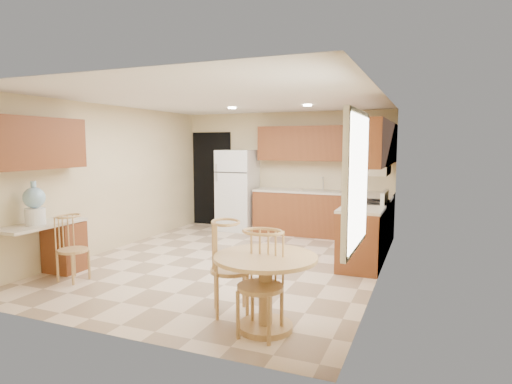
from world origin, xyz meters
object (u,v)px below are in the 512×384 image
at_px(chair_table_b, 256,276).
at_px(chair_table_a, 227,260).
at_px(dining_table, 265,281).
at_px(water_crock, 35,205).
at_px(stove, 366,228).
at_px(chair_desk, 67,243).
at_px(refrigerator, 238,190).

bearing_deg(chair_table_b, chair_table_a, -35.25).
height_order(dining_table, chair_table_b, chair_table_b).
height_order(chair_table_b, water_crock, water_crock).
height_order(stove, chair_desk, stove).
bearing_deg(dining_table, stove, 80.79).
bearing_deg(dining_table, chair_desk, 172.89).
height_order(refrigerator, chair_desk, refrigerator).
relative_size(chair_table_a, chair_desk, 1.15).
bearing_deg(water_crock, dining_table, -4.65).
bearing_deg(refrigerator, water_crock, -104.09).
bearing_deg(water_crock, chair_table_a, -2.44).
relative_size(refrigerator, water_crock, 2.94).
bearing_deg(dining_table, refrigerator, 117.79).
distance_m(dining_table, water_crock, 3.45).
relative_size(stove, chair_table_b, 1.08).
distance_m(refrigerator, chair_table_a, 4.69).
xyz_separation_m(refrigerator, chair_table_b, (2.35, -4.70, -0.24)).
bearing_deg(dining_table, chair_table_b, -90.00).
distance_m(stove, chair_desk, 4.51).
distance_m(chair_table_a, water_crock, 2.93).
bearing_deg(chair_table_b, stove, -95.74).
distance_m(refrigerator, chair_desk, 4.15).
bearing_deg(refrigerator, stove, -22.99).
xyz_separation_m(refrigerator, water_crock, (-1.05, -4.18, 0.18)).
xyz_separation_m(dining_table, chair_table_b, (0.00, -0.24, 0.12)).
distance_m(dining_table, chair_desk, 2.97).
bearing_deg(chair_table_a, stove, 131.20).
bearing_deg(stove, refrigerator, 157.01).
bearing_deg(chair_table_b, refrigerator, -60.57).
relative_size(stove, chair_table_a, 1.08).
bearing_deg(chair_table_a, water_crock, -122.89).
distance_m(refrigerator, stove, 3.15).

